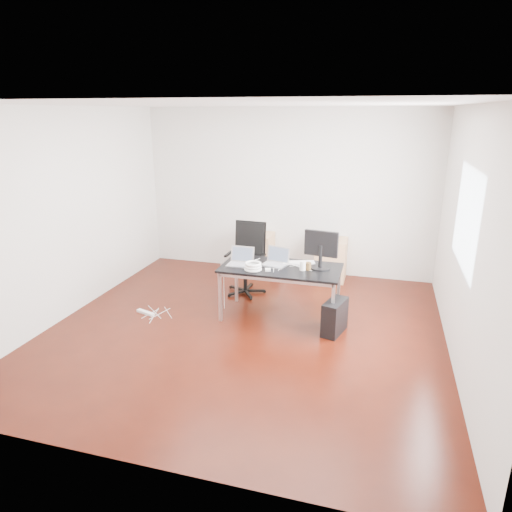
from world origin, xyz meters
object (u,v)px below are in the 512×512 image
(desk, at_px, (281,271))
(pc_tower, at_px, (335,317))
(filing_cabinet_left, at_px, (258,253))
(office_chair, at_px, (247,255))
(filing_cabinet_right, at_px, (331,259))

(desk, distance_m, pc_tower, 0.94)
(filing_cabinet_left, height_order, pc_tower, filing_cabinet_left)
(pc_tower, bearing_deg, office_chair, 159.47)
(office_chair, xyz_separation_m, filing_cabinet_right, (1.20, 0.91, -0.26))
(filing_cabinet_right, distance_m, pc_tower, 2.00)
(office_chair, relative_size, filing_cabinet_right, 1.54)
(desk, relative_size, filing_cabinet_right, 2.29)
(office_chair, xyz_separation_m, filing_cabinet_left, (-0.08, 0.91, -0.26))
(filing_cabinet_right, height_order, pc_tower, filing_cabinet_right)
(filing_cabinet_left, bearing_deg, office_chair, -85.18)
(desk, bearing_deg, office_chair, 132.31)
(office_chair, distance_m, pc_tower, 1.87)
(filing_cabinet_left, bearing_deg, pc_tower, -51.54)
(office_chair, bearing_deg, pc_tower, -32.86)
(filing_cabinet_right, bearing_deg, pc_tower, -81.51)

